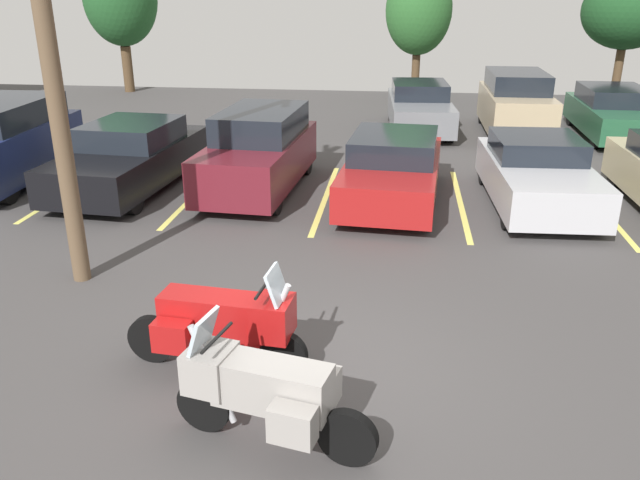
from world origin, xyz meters
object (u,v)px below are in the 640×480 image
Objects in this scene: car_navy at (4,142)px; car_far_grey at (419,108)px; motorcycle_touring at (222,321)px; utility_pole at (41,4)px; car_silver at (537,174)px; car_maroon at (259,152)px; car_far_tan at (515,104)px; motorcycle_second at (264,389)px; car_red at (393,169)px; car_far_green at (613,113)px; car_black at (131,157)px.

car_navy is 0.95× the size of car_far_grey.
motorcycle_touring is 5.09m from utility_pole.
car_silver is 0.56× the size of utility_pole.
car_navy reaches higher than car_maroon.
car_far_tan is at bearing -1.89° from car_far_grey.
utility_pole is (-8.47, -11.87, 3.22)m from car_far_tan.
car_maroon reaches higher than motorcycle_touring.
car_red reaches higher than motorcycle_second.
car_red is 1.00× the size of car_far_grey.
utility_pole is (-4.84, -4.62, 3.44)m from car_red.
motorcycle_touring is at bearing -111.33° from car_far_tan.
car_maroon is 7.82m from car_far_grey.
car_far_tan is 0.93× the size of car_far_green.
utility_pole reaches higher than motorcycle_second.
motorcycle_second is 17.17m from car_far_green.
car_navy is at bearing -151.12° from car_far_tan.
car_red is at bearing 43.67° from utility_pole.
car_far_grey reaches higher than car_red.
utility_pole reaches higher than car_far_green.
car_maroon reaches higher than motorcycle_second.
motorcycle_touring and car_silver have the same top height.
car_black is (-4.06, 7.13, 0.05)m from motorcycle_touring.
car_red is 3.01m from car_silver.
motorcycle_touring is at bearing -60.37° from car_black.
car_maroon is 1.04× the size of car_silver.
car_navy is 0.92× the size of car_far_green.
motorcycle_touring reaches higher than motorcycle_second.
car_red is (3.00, -0.46, -0.18)m from car_maroon.
car_silver is at bearing -3.42° from car_maroon.
car_red is (1.89, 6.89, 0.04)m from motorcycle_touring.
car_navy is at bearing -178.23° from car_maroon.
motorcycle_touring is at bearing -37.61° from utility_pole.
car_far_grey reaches higher than car_far_green.
car_silver is at bearing -0.92° from car_black.
car_red reaches higher than motorcycle_touring.
car_red is 0.59× the size of utility_pole.
utility_pole is at bearing -114.84° from car_far_grey.
car_silver is (6.02, -0.36, -0.20)m from car_maroon.
car_maroon reaches higher than car_silver.
car_red reaches higher than car_silver.
car_maroon is at bearing 70.16° from utility_pole.
car_black reaches higher than motorcycle_second.
motorcycle_second is at bearing -96.70° from car_far_grey.
car_far_green is (8.45, 14.08, 0.05)m from motorcycle_touring.
car_red is at bearing -1.75° from car_navy.
car_black is at bearing -133.10° from car_far_grey.
car_maroon is 3.05m from car_red.
motorcycle_second is 0.48× the size of car_navy.
car_black reaches higher than motorcycle_touring.
motorcycle_second is 0.43× the size of car_black.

